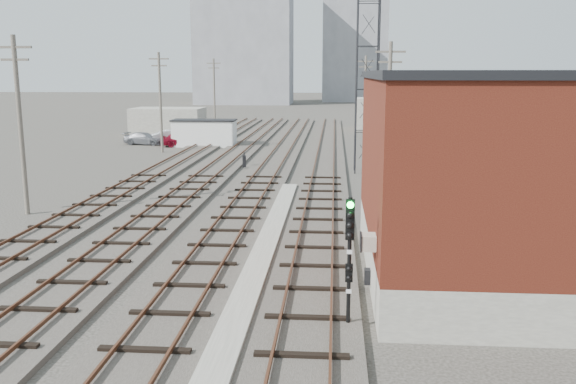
# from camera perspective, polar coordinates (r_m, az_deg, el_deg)

# --- Properties ---
(ground) EXTENTS (320.00, 320.00, 0.00)m
(ground) POSITION_cam_1_polar(r_m,az_deg,el_deg) (69.94, 1.70, 5.19)
(ground) COLOR #282621
(ground) RESTS_ON ground
(track_right) EXTENTS (3.20, 90.00, 0.39)m
(track_right) POSITION_cam_1_polar(r_m,az_deg,el_deg) (49.02, 3.47, 2.78)
(track_right) COLOR #332D28
(track_right) RESTS_ON ground
(track_mid_right) EXTENTS (3.20, 90.00, 0.39)m
(track_mid_right) POSITION_cam_1_polar(r_m,az_deg,el_deg) (49.24, -1.20, 2.84)
(track_mid_right) COLOR #332D28
(track_mid_right) RESTS_ON ground
(track_mid_left) EXTENTS (3.20, 90.00, 0.39)m
(track_mid_left) POSITION_cam_1_polar(r_m,az_deg,el_deg) (49.78, -5.79, 2.87)
(track_mid_left) COLOR #332D28
(track_mid_left) RESTS_ON ground
(track_left) EXTENTS (3.20, 90.00, 0.39)m
(track_left) POSITION_cam_1_polar(r_m,az_deg,el_deg) (50.64, -10.26, 2.89)
(track_left) COLOR #332D28
(track_left) RESTS_ON ground
(platform_curb) EXTENTS (0.90, 28.00, 0.26)m
(platform_curb) POSITION_cam_1_polar(r_m,az_deg,el_deg) (24.68, -2.19, -5.47)
(platform_curb) COLOR gray
(platform_curb) RESTS_ON ground
(brick_building) EXTENTS (6.54, 12.20, 7.22)m
(brick_building) POSITION_cam_1_polar(r_m,az_deg,el_deg) (22.20, 15.38, 1.54)
(brick_building) COLOR gray
(brick_building) RESTS_ON ground
(lattice_tower) EXTENTS (1.60, 1.60, 15.00)m
(lattice_tower) POSITION_cam_1_polar(r_m,az_deg,el_deg) (44.56, 7.43, 11.43)
(lattice_tower) COLOR black
(lattice_tower) RESTS_ON ground
(utility_pole_left_a) EXTENTS (1.80, 0.24, 9.00)m
(utility_pole_left_a) POSITION_cam_1_polar(r_m,az_deg,el_deg) (33.52, -23.79, 6.11)
(utility_pole_left_a) COLOR #595147
(utility_pole_left_a) RESTS_ON ground
(utility_pole_left_b) EXTENTS (1.80, 0.24, 9.00)m
(utility_pole_left_b) POSITION_cam_1_polar(r_m,az_deg,el_deg) (56.78, -11.86, 8.46)
(utility_pole_left_b) COLOR #595147
(utility_pole_left_b) RESTS_ON ground
(utility_pole_left_c) EXTENTS (1.80, 0.24, 9.00)m
(utility_pole_left_c) POSITION_cam_1_polar(r_m,az_deg,el_deg) (81.08, -6.91, 9.32)
(utility_pole_left_c) COLOR #595147
(utility_pole_left_c) RESTS_ON ground
(utility_pole_right_a) EXTENTS (1.80, 0.24, 9.00)m
(utility_pole_right_a) POSITION_cam_1_polar(r_m,az_deg,el_deg) (37.72, 9.40, 7.34)
(utility_pole_right_a) COLOR #595147
(utility_pole_right_a) RESTS_ON ground
(utility_pole_right_b) EXTENTS (1.80, 0.24, 9.00)m
(utility_pole_right_b) POSITION_cam_1_polar(r_m,az_deg,el_deg) (67.62, 7.22, 8.99)
(utility_pole_right_b) COLOR #595147
(utility_pole_right_b) RESTS_ON ground
(apartment_left) EXTENTS (22.00, 14.00, 30.00)m
(apartment_left) POSITION_cam_1_polar(r_m,az_deg,el_deg) (146.26, -4.11, 14.12)
(apartment_left) COLOR gray
(apartment_left) RESTS_ON ground
(apartment_right) EXTENTS (16.00, 12.00, 26.00)m
(apartment_right) POSITION_cam_1_polar(r_m,az_deg,el_deg) (159.68, 6.24, 13.10)
(apartment_right) COLOR gray
(apartment_right) RESTS_ON ground
(shed_left) EXTENTS (8.00, 5.00, 3.20)m
(shed_left) POSITION_cam_1_polar(r_m,az_deg,el_deg) (72.33, -11.14, 6.46)
(shed_left) COLOR gray
(shed_left) RESTS_ON ground
(shed_right) EXTENTS (6.00, 6.00, 4.00)m
(shed_right) POSITION_cam_1_polar(r_m,az_deg,el_deg) (79.88, 8.57, 7.25)
(shed_right) COLOR gray
(shed_right) RESTS_ON ground
(signal_mast) EXTENTS (0.40, 0.41, 3.82)m
(signal_mast) POSITION_cam_1_polar(r_m,az_deg,el_deg) (17.05, 5.76, -5.81)
(signal_mast) COLOR gray
(signal_mast) RESTS_ON ground
(switch_stand) EXTENTS (0.32, 0.32, 1.17)m
(switch_stand) POSITION_cam_1_polar(r_m,az_deg,el_deg) (46.68, -4.12, 2.91)
(switch_stand) COLOR black
(switch_stand) RESTS_ON ground
(site_trailer) EXTENTS (6.33, 2.82, 2.65)m
(site_trailer) POSITION_cam_1_polar(r_m,az_deg,el_deg) (61.15, -7.84, 5.51)
(site_trailer) COLOR white
(site_trailer) RESTS_ON ground
(car_red) EXTENTS (4.67, 2.55, 1.51)m
(car_red) POSITION_cam_1_polar(r_m,az_deg,el_deg) (61.29, -9.73, 4.92)
(car_red) COLOR maroon
(car_red) RESTS_ON ground
(car_silver) EXTENTS (4.71, 2.95, 1.46)m
(car_silver) POSITION_cam_1_polar(r_m,az_deg,el_deg) (63.59, -10.66, 5.08)
(car_silver) COLOR #9DA0A4
(car_silver) RESTS_ON ground
(car_grey) EXTENTS (4.48, 2.41, 1.23)m
(car_grey) POSITION_cam_1_polar(r_m,az_deg,el_deg) (63.74, -13.29, 4.89)
(car_grey) COLOR slate
(car_grey) RESTS_ON ground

